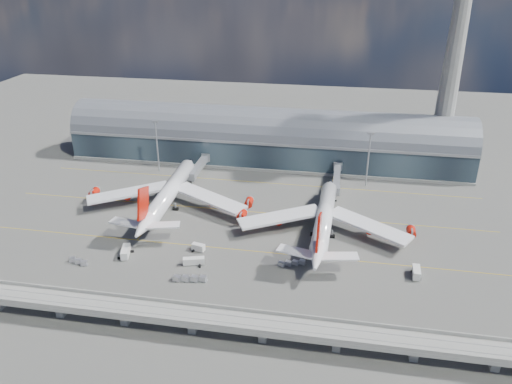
% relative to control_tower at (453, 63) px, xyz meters
% --- Properties ---
extents(ground, '(500.00, 500.00, 0.00)m').
position_rel_control_tower_xyz_m(ground, '(-85.00, -83.00, -51.64)').
color(ground, '#474744').
rests_on(ground, ground).
extents(taxi_lines, '(200.00, 80.12, 0.01)m').
position_rel_control_tower_xyz_m(taxi_lines, '(-85.00, -60.89, -51.63)').
color(taxi_lines, gold).
rests_on(taxi_lines, ground).
extents(terminal, '(200.00, 30.00, 28.00)m').
position_rel_control_tower_xyz_m(terminal, '(-85.00, -5.01, -40.30)').
color(terminal, '#1D2831').
rests_on(terminal, ground).
extents(control_tower, '(19.00, 19.00, 103.00)m').
position_rel_control_tower_xyz_m(control_tower, '(0.00, 0.00, 0.00)').
color(control_tower, gray).
rests_on(control_tower, ground).
extents(guideway, '(220.00, 8.50, 7.20)m').
position_rel_control_tower_xyz_m(guideway, '(-85.00, -138.00, -46.34)').
color(guideway, gray).
rests_on(guideway, ground).
extents(floodlight_mast_left, '(3.00, 0.70, 25.70)m').
position_rel_control_tower_xyz_m(floodlight_mast_left, '(-135.00, -28.00, -38.00)').
color(floodlight_mast_left, gray).
rests_on(floodlight_mast_left, ground).
extents(floodlight_mast_right, '(3.00, 0.70, 25.70)m').
position_rel_control_tower_xyz_m(floodlight_mast_right, '(-35.00, -28.00, -38.00)').
color(floodlight_mast_right, gray).
rests_on(floodlight_mast_right, ground).
extents(airliner_left, '(71.03, 74.59, 22.75)m').
position_rel_control_tower_xyz_m(airliner_left, '(-117.01, -65.42, -45.14)').
color(airliner_left, white).
rests_on(airliner_left, ground).
extents(airliner_right, '(67.90, 70.96, 22.54)m').
position_rel_control_tower_xyz_m(airliner_right, '(-51.90, -75.84, -45.79)').
color(airliner_right, white).
rests_on(airliner_right, ground).
extents(jet_bridge_left, '(4.40, 28.00, 7.25)m').
position_rel_control_tower_xyz_m(jet_bridge_left, '(-113.60, -29.88, -46.46)').
color(jet_bridge_left, gray).
rests_on(jet_bridge_left, ground).
extents(jet_bridge_right, '(4.40, 32.00, 7.25)m').
position_rel_control_tower_xyz_m(jet_bridge_right, '(-48.34, -31.82, -46.46)').
color(jet_bridge_right, gray).
rests_on(jet_bridge_right, ground).
extents(service_truck_0, '(4.18, 7.77, 3.06)m').
position_rel_control_tower_xyz_m(service_truck_0, '(-119.63, -103.94, -50.05)').
color(service_truck_0, silver).
rests_on(service_truck_0, ground).
extents(service_truck_1, '(5.03, 3.14, 2.70)m').
position_rel_control_tower_xyz_m(service_truck_1, '(-95.37, -96.18, -50.27)').
color(service_truck_1, silver).
rests_on(service_truck_1, ground).
extents(service_truck_2, '(7.61, 4.08, 2.65)m').
position_rel_control_tower_xyz_m(service_truck_2, '(-94.40, -105.05, -50.26)').
color(service_truck_2, silver).
rests_on(service_truck_2, ground).
extents(service_truck_3, '(2.81, 6.35, 3.03)m').
position_rel_control_tower_xyz_m(service_truck_3, '(-20.13, -99.00, -50.09)').
color(service_truck_3, silver).
rests_on(service_truck_3, ground).
extents(service_truck_4, '(3.58, 5.00, 2.64)m').
position_rel_control_tower_xyz_m(service_truck_4, '(-95.03, -60.52, -50.30)').
color(service_truck_4, silver).
rests_on(service_truck_4, ground).
extents(service_truck_5, '(5.26, 7.08, 3.21)m').
position_rel_control_tower_xyz_m(service_truck_5, '(-121.76, -61.72, -49.99)').
color(service_truck_5, silver).
rests_on(service_truck_5, ground).
extents(cargo_train_0, '(7.70, 3.56, 1.69)m').
position_rel_control_tower_xyz_m(cargo_train_0, '(-133.69, -111.58, -50.76)').
color(cargo_train_0, gray).
rests_on(cargo_train_0, ground).
extents(cargo_train_1, '(11.38, 3.42, 1.87)m').
position_rel_control_tower_xyz_m(cargo_train_1, '(-92.88, -114.61, -50.66)').
color(cargo_train_1, gray).
rests_on(cargo_train_1, ground).
extents(cargo_train_2, '(9.56, 4.38, 1.59)m').
position_rel_control_tower_xyz_m(cargo_train_2, '(-61.32, -99.52, -50.80)').
color(cargo_train_2, gray).
rests_on(cargo_train_2, ground).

